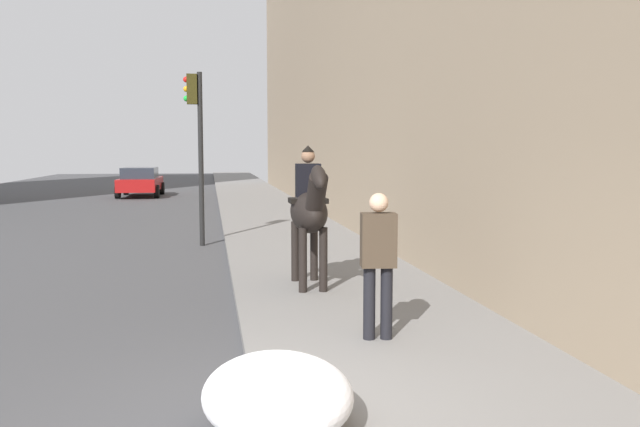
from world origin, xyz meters
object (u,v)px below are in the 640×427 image
(pedestrian_greeting, at_px, (378,256))
(traffic_light_near_curb, at_px, (197,131))
(mounted_horse_near, at_px, (309,210))
(car_near_lane, at_px, (140,181))

(pedestrian_greeting, relative_size, traffic_light_near_curb, 0.41)
(pedestrian_greeting, bearing_deg, traffic_light_near_curb, 20.54)
(mounted_horse_near, distance_m, traffic_light_near_curb, 6.15)
(car_near_lane, bearing_deg, mounted_horse_near, -166.63)
(traffic_light_near_curb, bearing_deg, car_near_lane, 10.00)
(car_near_lane, bearing_deg, pedestrian_greeting, -167.25)
(mounted_horse_near, bearing_deg, traffic_light_near_curb, -162.38)
(pedestrian_greeting, height_order, traffic_light_near_curb, traffic_light_near_curb)
(mounted_horse_near, distance_m, car_near_lane, 23.64)
(car_near_lane, height_order, traffic_light_near_curb, traffic_light_near_curb)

